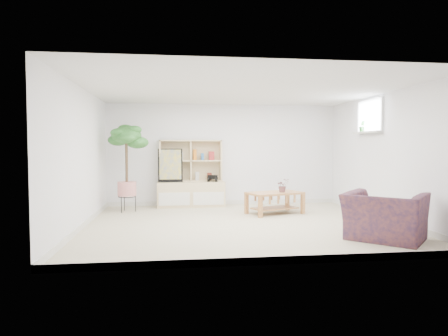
{
  "coord_description": "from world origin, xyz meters",
  "views": [
    {
      "loc": [
        -1.2,
        -7.02,
        1.38
      ],
      "look_at": [
        -0.28,
        0.24,
        1.0
      ],
      "focal_mm": 32.0,
      "sensor_mm": 36.0,
      "label": 1
    }
  ],
  "objects": [
    {
      "name": "coffee_table",
      "position": [
        0.88,
        1.0,
        0.23
      ],
      "size": [
        1.25,
        0.95,
        0.45
      ],
      "primitive_type": null,
      "rotation": [
        0.0,
        0.0,
        0.35
      ],
      "color": "#B07033",
      "rests_on": "floor"
    },
    {
      "name": "table_plant",
      "position": [
        1.03,
        0.97,
        0.59
      ],
      "size": [
        0.29,
        0.26,
        0.28
      ],
      "primitive_type": "imported",
      "rotation": [
        0.0,
        0.0,
        0.21
      ],
      "color": "#1C4E24",
      "rests_on": "coffee_table"
    },
    {
      "name": "window_sill",
      "position": [
        2.67,
        0.6,
        1.68
      ],
      "size": [
        0.14,
        1.0,
        0.04
      ],
      "primitive_type": "cube",
      "color": "silver",
      "rests_on": "walls"
    },
    {
      "name": "ceiling",
      "position": [
        0.0,
        0.0,
        2.4
      ],
      "size": [
        5.5,
        5.0,
        0.01
      ],
      "primitive_type": "cube",
      "color": "silver",
      "rests_on": "walls"
    },
    {
      "name": "floor_tree",
      "position": [
        -2.19,
        1.65,
        0.94
      ],
      "size": [
        0.74,
        0.74,
        1.88
      ],
      "primitive_type": null,
      "rotation": [
        0.0,
        0.0,
        -0.08
      ],
      "color": "#1B5017",
      "rests_on": "floor"
    },
    {
      "name": "floor",
      "position": [
        0.0,
        0.0,
        0.0
      ],
      "size": [
        5.5,
        5.0,
        0.01
      ],
      "primitive_type": "cube",
      "color": "#C0B69F",
      "rests_on": "ground"
    },
    {
      "name": "armchair",
      "position": [
        1.91,
        -1.49,
        0.4
      ],
      "size": [
        1.44,
        1.43,
        0.81
      ],
      "primitive_type": "imported",
      "rotation": [
        0.0,
        0.0,
        2.39
      ],
      "color": "#18173F",
      "rests_on": "floor"
    },
    {
      "name": "baseboard",
      "position": [
        0.0,
        0.0,
        0.05
      ],
      "size": [
        5.5,
        5.0,
        0.1
      ],
      "primitive_type": null,
      "color": "silver",
      "rests_on": "floor"
    },
    {
      "name": "storage_unit",
      "position": [
        -0.8,
        2.24,
        0.78
      ],
      "size": [
        1.55,
        0.52,
        1.55
      ],
      "primitive_type": null,
      "color": "beige",
      "rests_on": "floor"
    },
    {
      "name": "walls",
      "position": [
        0.0,
        0.0,
        1.2
      ],
      "size": [
        5.51,
        5.01,
        2.4
      ],
      "color": "white",
      "rests_on": "floor"
    },
    {
      "name": "poster",
      "position": [
        -1.27,
        2.17,
        0.97
      ],
      "size": [
        0.56,
        0.14,
        0.77
      ],
      "primitive_type": null,
      "rotation": [
        0.0,
        0.0,
        0.03
      ],
      "color": "yellow",
      "rests_on": "storage_unit"
    },
    {
      "name": "sill_plant",
      "position": [
        2.67,
        0.82,
        1.81
      ],
      "size": [
        0.15,
        0.14,
        0.23
      ],
      "primitive_type": "imported",
      "rotation": [
        0.0,
        0.0,
        -0.36
      ],
      "color": "#1B5017",
      "rests_on": "window_sill"
    },
    {
      "name": "window",
      "position": [
        2.73,
        0.6,
        2.0
      ],
      "size": [
        0.1,
        0.98,
        0.68
      ],
      "primitive_type": null,
      "color": "silver",
      "rests_on": "walls"
    },
    {
      "name": "toy_truck",
      "position": [
        -0.3,
        2.18,
        0.67
      ],
      "size": [
        0.36,
        0.28,
        0.17
      ],
      "primitive_type": null,
      "rotation": [
        0.0,
        0.0,
        -0.18
      ],
      "color": "black",
      "rests_on": "storage_unit"
    }
  ]
}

